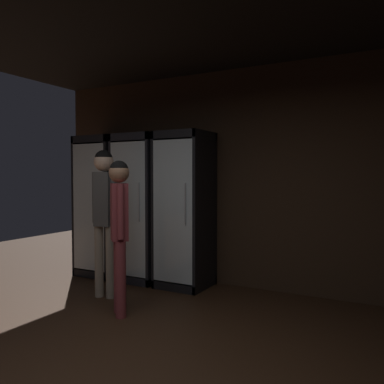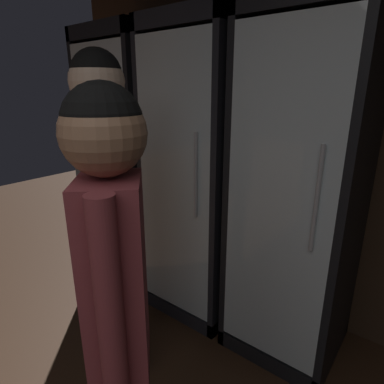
{
  "view_description": "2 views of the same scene",
  "coord_description": "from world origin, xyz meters",
  "views": [
    {
      "loc": [
        1.73,
        -1.78,
        1.43
      ],
      "look_at": [
        -0.7,
        2.71,
        1.22
      ],
      "focal_mm": 37.19,
      "sensor_mm": 36.0,
      "label": 1
    },
    {
      "loc": [
        -0.21,
        0.95,
        1.57
      ],
      "look_at": [
        -1.52,
        2.63,
        0.88
      ],
      "focal_mm": 29.88,
      "sensor_mm": 36.0,
      "label": 2
    }
  ],
  "objects": [
    {
      "name": "cooler_center",
      "position": [
        -0.79,
        2.72,
        0.97
      ],
      "size": [
        0.63,
        0.64,
        1.99
      ],
      "color": "black",
      "rests_on": "ground"
    },
    {
      "name": "cooler_left",
      "position": [
        -1.47,
        2.72,
        0.97
      ],
      "size": [
        0.63,
        0.64,
        1.99
      ],
      "color": "black",
      "rests_on": "ground"
    },
    {
      "name": "shopper_far",
      "position": [
        -0.85,
        1.42,
        0.97
      ],
      "size": [
        0.26,
        0.26,
        1.59
      ],
      "color": "brown",
      "rests_on": "ground"
    },
    {
      "name": "shopper_near",
      "position": [
        -1.38,
        1.8,
        1.11
      ],
      "size": [
        0.31,
        0.23,
        1.73
      ],
      "color": "gray",
      "rests_on": "ground"
    },
    {
      "name": "wall_back",
      "position": [
        0.0,
        3.03,
        1.4
      ],
      "size": [
        6.0,
        0.06,
        2.8
      ],
      "primitive_type": "cube",
      "color": "#382619",
      "rests_on": "ground"
    },
    {
      "name": "cooler_far_left",
      "position": [
        -2.15,
        2.72,
        0.98
      ],
      "size": [
        0.63,
        0.64,
        1.99
      ],
      "color": "black",
      "rests_on": "ground"
    },
    {
      "name": "ceiling_panel",
      "position": [
        0.0,
        1.0,
        2.83
      ],
      "size": [
        6.0,
        8.0,
        0.06
      ],
      "primitive_type": "cube",
      "color": "black",
      "rests_on": "wall_back"
    }
  ]
}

